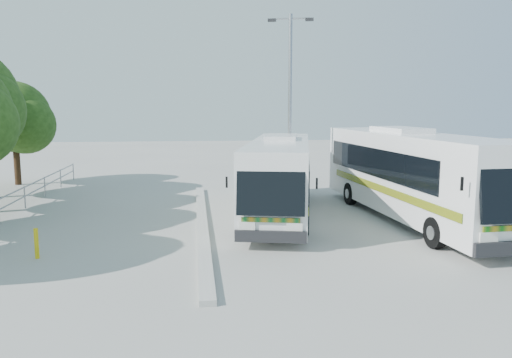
{
  "coord_description": "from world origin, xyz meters",
  "views": [
    {
      "loc": [
        -2.53,
        -16.68,
        4.43
      ],
      "look_at": [
        -0.17,
        2.43,
        1.66
      ],
      "focal_mm": 35.0,
      "sensor_mm": 36.0,
      "label": 1
    }
  ],
  "objects": [
    {
      "name": "ground",
      "position": [
        0.0,
        0.0,
        0.0
      ],
      "size": [
        100.0,
        100.0,
        0.0
      ],
      "primitive_type": "plane",
      "color": "#A8A8A2",
      "rests_on": "ground"
    },
    {
      "name": "kerb_divider",
      "position": [
        -2.3,
        2.0,
        0.07
      ],
      "size": [
        0.4,
        16.0,
        0.15
      ],
      "primitive_type": "cube",
      "color": "#B2B2AD",
      "rests_on": "ground"
    },
    {
      "name": "railing",
      "position": [
        -10.0,
        4.0,
        0.74
      ],
      "size": [
        0.06,
        22.0,
        1.0
      ],
      "color": "gray",
      "rests_on": "ground"
    },
    {
      "name": "tree_far_e",
      "position": [
        -12.63,
        13.3,
        3.89
      ],
      "size": [
        4.54,
        4.28,
        5.92
      ],
      "color": "#382314",
      "rests_on": "ground"
    },
    {
      "name": "coach_main",
      "position": [
        0.94,
        3.38,
        1.69
      ],
      "size": [
        4.61,
        11.33,
        3.09
      ],
      "rotation": [
        0.0,
        0.0,
        -0.22
      ],
      "color": "silver",
      "rests_on": "ground"
    },
    {
      "name": "coach_adjacent",
      "position": [
        5.89,
        1.82,
        1.88
      ],
      "size": [
        3.23,
        12.47,
        3.42
      ],
      "rotation": [
        0.0,
        0.0,
        0.06
      ],
      "color": "white",
      "rests_on": "ground"
    },
    {
      "name": "lamppost",
      "position": [
        2.0,
        6.91,
        4.82
      ],
      "size": [
        2.11,
        0.71,
        8.73
      ],
      "rotation": [
        0.0,
        0.0,
        -0.25
      ],
      "color": "#97999F",
      "rests_on": "ground"
    },
    {
      "name": "bollard",
      "position": [
        -7.22,
        -1.72,
        0.46
      ],
      "size": [
        0.16,
        0.16,
        0.91
      ],
      "primitive_type": "cylinder",
      "rotation": [
        0.0,
        0.0,
        0.26
      ],
      "color": "#D8B90C",
      "rests_on": "ground"
    }
  ]
}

